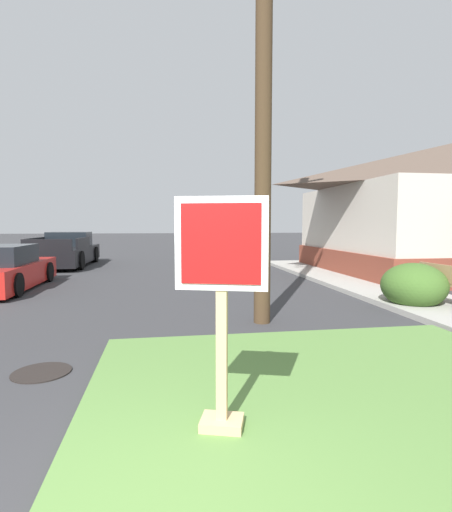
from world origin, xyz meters
name	(u,v)px	position (x,y,z in m)	size (l,w,h in m)	color
grass_corner_patch	(377,422)	(2.31, 1.26, 0.04)	(5.46, 5.80, 0.08)	#567F3D
sidewalk_strip	(421,302)	(6.24, 6.16, 0.06)	(2.20, 19.60, 0.12)	#9E9B93
stop_sign	(222,317)	(0.89, 1.30, 1.05)	(0.75, 0.37, 1.98)	tan
manhole_cover	(42,372)	(-1.09, 3.10, 0.01)	(0.70, 0.70, 0.02)	black
parked_sedan_red	(2,270)	(-4.05, 9.88, 0.54)	(1.84, 4.47, 1.25)	red
pickup_truck_black	(66,252)	(-3.81, 16.26, 0.62)	(2.17, 5.45, 1.48)	black
street_bench	(450,283)	(6.43, 5.50, 0.59)	(0.48, 1.61, 0.85)	#93704C
utility_pole	(264,47)	(2.22, 5.11, 4.96)	(1.39, 0.30, 9.61)	#42301E
shrub_by_curb	(414,286)	(5.81, 5.82, 0.50)	(1.38, 1.38, 0.99)	#3B5E24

